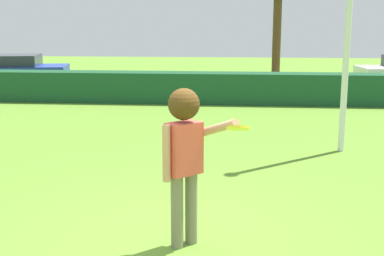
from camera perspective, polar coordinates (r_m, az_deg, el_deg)
The scene contains 5 objects.
ground_plane at distance 6.19m, azimuth -1.81°, elevation -12.17°, with size 60.00×60.00×0.00m, color olive.
person at distance 5.68m, azimuth -0.83°, elevation -2.05°, with size 0.82×0.51×1.79m.
frisbee at distance 5.09m, azimuth 5.10°, elevation 0.00°, with size 0.23×0.23×0.10m.
hedge_row at distance 15.94m, azimuth 2.54°, elevation 4.41°, with size 23.95×0.90×0.93m, color #194929.
parked_car_blue at distance 20.40m, azimuth -19.43°, elevation 6.00°, with size 4.44×2.45×1.25m.
Camera 1 is at (0.69, -5.61, 2.51)m, focal length 48.68 mm.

